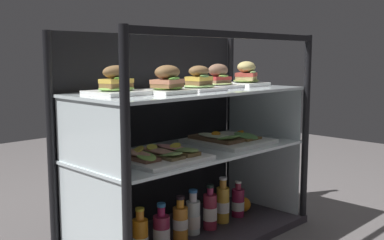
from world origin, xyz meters
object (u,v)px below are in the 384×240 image
juice_bottle_front_right_end (180,223)px  orange_fruit_beside_bottles (244,204)px  open_sandwich_tray_mid_left (157,155)px  juice_bottle_front_middle (223,204)px  plated_roll_sandwich_center (218,79)px  juice_bottle_front_left_end (210,211)px  juice_bottle_front_fourth (140,237)px  juice_bottle_back_left (161,232)px  juice_bottle_front_second (193,217)px  plated_roll_sandwich_far_right (116,85)px  open_sandwich_tray_center (228,139)px  juice_bottle_near_post (238,203)px  plated_roll_sandwich_right_of_center (168,82)px  plated_roll_sandwich_mid_left (198,81)px  plated_roll_sandwich_mid_right (246,76)px

juice_bottle_front_right_end → orange_fruit_beside_bottles: (0.51, 0.05, -0.05)m
open_sandwich_tray_mid_left → juice_bottle_front_middle: 0.55m
plated_roll_sandwich_center → juice_bottle_front_left_end: plated_roll_sandwich_center is taller
open_sandwich_tray_mid_left → juice_bottle_front_fourth: (-0.09, 0.01, -0.33)m
plated_roll_sandwich_center → juice_bottle_back_left: bearing=-171.0°
juice_bottle_front_fourth → orange_fruit_beside_bottles: 0.73m
plated_roll_sandwich_center → juice_bottle_front_second: size_ratio=0.89×
plated_roll_sandwich_far_right → juice_bottle_back_left: bearing=-25.3°
open_sandwich_tray_center → juice_bottle_front_fourth: (-0.58, -0.03, -0.33)m
plated_roll_sandwich_center → juice_bottle_front_left_end: 0.63m
juice_bottle_back_left → juice_bottle_near_post: juice_bottle_back_left is taller
juice_bottle_near_post → juice_bottle_front_right_end: bearing=-176.8°
plated_roll_sandwich_right_of_center → juice_bottle_back_left: (-0.02, 0.02, -0.63)m
plated_roll_sandwich_mid_left → orange_fruit_beside_bottles: (0.40, 0.05, -0.66)m
juice_bottle_front_left_end → orange_fruit_beside_bottles: (0.31, 0.04, -0.05)m
plated_roll_sandwich_mid_left → juice_bottle_front_fourth: plated_roll_sandwich_mid_left is taller
plated_roll_sandwich_right_of_center → juice_bottle_front_middle: size_ratio=0.76×
plated_roll_sandwich_mid_left → juice_bottle_front_middle: bearing=6.6°
plated_roll_sandwich_mid_right → open_sandwich_tray_center: bearing=-172.9°
juice_bottle_front_second → juice_bottle_front_middle: juice_bottle_front_middle is taller
plated_roll_sandwich_far_right → plated_roll_sandwich_mid_left: size_ratio=1.14×
juice_bottle_back_left → orange_fruit_beside_bottles: juice_bottle_back_left is taller
juice_bottle_front_right_end → juice_bottle_front_second: bearing=12.8°
juice_bottle_front_middle → juice_bottle_front_fourth: bearing=-178.2°
plated_roll_sandwich_mid_right → orange_fruit_beside_bottles: (-0.01, -0.00, -0.67)m
juice_bottle_front_left_end → plated_roll_sandwich_mid_right: bearing=8.0°
plated_roll_sandwich_far_right → open_sandwich_tray_center: plated_roll_sandwich_far_right is taller
juice_bottle_back_left → juice_bottle_front_right_end: bearing=0.9°
open_sandwich_tray_mid_left → juice_bottle_front_second: open_sandwich_tray_mid_left is taller
plated_roll_sandwich_far_right → juice_bottle_front_right_end: (0.27, -0.07, -0.62)m
juice_bottle_back_left → juice_bottle_front_middle: juice_bottle_front_middle is taller
juice_bottle_front_fourth → juice_bottle_back_left: juice_bottle_front_fourth is taller
plated_roll_sandwich_far_right → open_sandwich_tray_center: bearing=-3.8°
plated_roll_sandwich_mid_left → juice_bottle_front_middle: size_ratio=0.79×
juice_bottle_near_post → juice_bottle_front_left_end: bearing=-176.0°
juice_bottle_front_left_end → juice_bottle_front_second: bearing=171.2°
plated_roll_sandwich_mid_left → open_sandwich_tray_center: (0.24, 0.03, -0.29)m
plated_roll_sandwich_far_right → juice_bottle_front_fourth: plated_roll_sandwich_far_right is taller
plated_roll_sandwich_mid_right → juice_bottle_front_fourth: plated_roll_sandwich_mid_right is taller
plated_roll_sandwich_mid_right → open_sandwich_tray_mid_left: bearing=-175.2°
open_sandwich_tray_mid_left → open_sandwich_tray_center: 0.49m
juice_bottle_front_right_end → open_sandwich_tray_mid_left: bearing=-178.9°
juice_bottle_front_second → orange_fruit_beside_bottles: (0.41, 0.03, -0.04)m
open_sandwich_tray_mid_left → juice_bottle_back_left: (0.02, 0.00, -0.33)m
plated_roll_sandwich_mid_right → juice_bottle_front_middle: bearing=-171.9°
juice_bottle_front_middle → plated_roll_sandwich_far_right: bearing=175.0°
plated_roll_sandwich_far_right → juice_bottle_front_second: plated_roll_sandwich_far_right is taller
juice_bottle_front_fourth → plated_roll_sandwich_far_right: bearing=127.7°
open_sandwich_tray_mid_left → orange_fruit_beside_bottles: size_ratio=4.65×
juice_bottle_back_left → juice_bottle_near_post: bearing=2.7°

